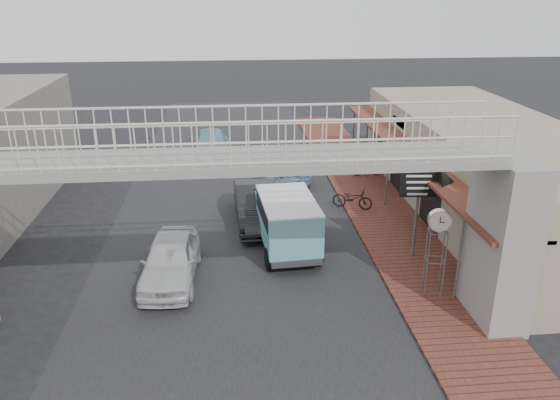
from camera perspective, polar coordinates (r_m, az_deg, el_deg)
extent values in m
plane|color=black|center=(19.69, -4.79, -6.81)|extent=(120.00, 120.00, 0.00)
cube|color=black|center=(19.69, -4.79, -6.79)|extent=(10.00, 60.00, 0.01)
cube|color=brown|center=(23.28, 11.31, -2.43)|extent=(3.00, 40.00, 0.10)
cube|color=gray|center=(25.11, 20.91, 3.06)|extent=(6.00, 18.00, 4.00)
cube|color=brown|center=(23.59, 13.94, 5.03)|extent=(1.80, 18.00, 0.12)
cube|color=silver|center=(26.82, 12.36, 7.97)|extent=(0.08, 2.60, 0.90)
cube|color=#B21914|center=(20.93, 17.53, 3.76)|extent=(0.08, 2.20, 0.80)
cube|color=gray|center=(16.80, 22.11, -4.06)|extent=(1.20, 2.40, 5.00)
cube|color=gray|center=(14.01, -5.18, 4.08)|extent=(14.00, 2.00, 0.24)
cube|color=beige|center=(14.75, -5.30, 7.65)|extent=(14.00, 0.08, 1.10)
cube|color=beige|center=(12.91, -5.24, 5.68)|extent=(14.00, 0.08, 1.10)
imported|color=silver|center=(18.73, -11.39, -6.16)|extent=(1.95, 4.45, 1.49)
imported|color=black|center=(22.76, -2.45, -0.53)|extent=(1.90, 4.93, 1.60)
imported|color=#78B0D0|center=(28.28, -0.04, 3.64)|extent=(2.86, 5.15, 1.36)
imported|color=#6BA3BA|center=(32.29, -7.16, 5.78)|extent=(2.25, 5.05, 1.44)
cylinder|color=black|center=(21.91, -2.27, -2.59)|extent=(0.32, 0.80, 0.78)
cylinder|color=black|center=(22.16, 2.19, -2.29)|extent=(0.32, 0.80, 0.78)
cylinder|color=black|center=(19.22, -1.13, -6.16)|extent=(0.32, 0.80, 0.78)
cylinder|color=black|center=(19.51, 3.94, -5.77)|extent=(0.32, 0.80, 0.78)
cube|color=#6CB4BC|center=(19.99, 0.83, -2.10)|extent=(2.14, 3.69, 1.50)
cube|color=#6CB4BC|center=(21.96, -0.12, -0.62)|extent=(1.87, 1.13, 1.00)
cube|color=black|center=(19.83, 0.83, -1.01)|extent=(2.14, 3.02, 0.56)
cube|color=silver|center=(19.70, 0.84, -0.02)|extent=(2.16, 3.69, 0.07)
imported|color=black|center=(24.34, 7.57, 0.18)|extent=(1.88, 1.28, 0.93)
imported|color=black|center=(28.72, 9.10, 3.50)|extent=(1.76, 0.65, 1.03)
cylinder|color=#59595B|center=(18.10, 14.92, -5.93)|extent=(0.04, 0.04, 2.18)
cylinder|color=#59595B|center=(18.18, 16.54, -5.98)|extent=(0.04, 0.04, 2.18)
cylinder|color=#59595B|center=(17.64, 15.12, -6.70)|extent=(0.04, 0.04, 2.18)
cylinder|color=#59595B|center=(17.73, 16.79, -6.74)|extent=(0.04, 0.04, 2.18)
cylinder|color=silver|center=(17.31, 16.32, -2.06)|extent=(0.74, 0.39, 0.70)
cylinder|color=beige|center=(17.19, 16.38, -2.23)|extent=(0.61, 0.15, 0.62)
cylinder|color=beige|center=(17.42, 16.26, -1.90)|extent=(0.61, 0.15, 0.62)
cylinder|color=#59595B|center=(20.07, 14.06, -1.42)|extent=(0.11, 0.11, 3.24)
cube|color=black|center=(19.63, 14.38, 1.70)|extent=(1.34, 0.18, 1.00)
cone|color=black|center=(19.90, 17.02, 1.69)|extent=(0.77, 1.28, 1.23)
cube|color=white|center=(19.60, 14.24, 1.51)|extent=(0.89, 0.08, 0.67)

